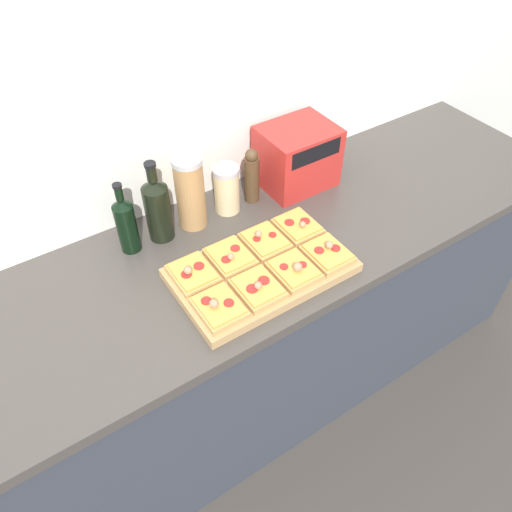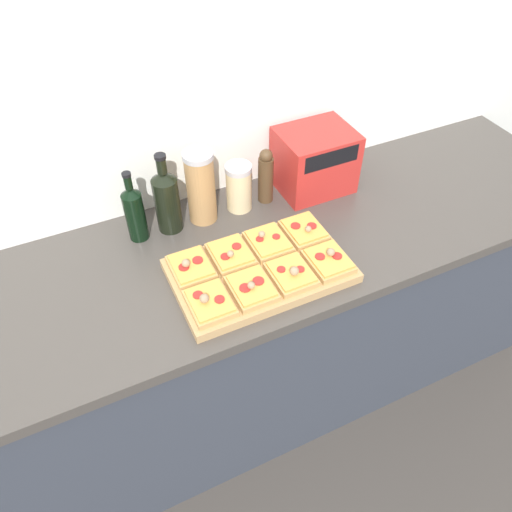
{
  "view_description": "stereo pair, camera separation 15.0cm",
  "coord_description": "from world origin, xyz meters",
  "px_view_note": "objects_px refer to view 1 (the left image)",
  "views": [
    {
      "loc": [
        -0.58,
        -0.67,
        2.0
      ],
      "look_at": [
        0.01,
        0.22,
        0.94
      ],
      "focal_mm": 35.0,
      "sensor_mm": 36.0,
      "label": 1
    },
    {
      "loc": [
        -0.45,
        -0.74,
        2.0
      ],
      "look_at": [
        0.01,
        0.22,
        0.94
      ],
      "focal_mm": 35.0,
      "sensor_mm": 36.0,
      "label": 2
    }
  ],
  "objects_px": {
    "grain_jar_short": "(227,189)",
    "pepper_mill": "(252,176)",
    "grain_jar_tall": "(190,192)",
    "wine_bottle": "(158,208)",
    "toaster_oven": "(297,156)",
    "olive_oil_bottle": "(126,224)",
    "cutting_board": "(261,270)"
  },
  "relations": [
    {
      "from": "grain_jar_short",
      "to": "pepper_mill",
      "type": "bearing_deg",
      "value": -0.0
    },
    {
      "from": "grain_jar_tall",
      "to": "grain_jar_short",
      "type": "xyz_separation_m",
      "value": [
        0.13,
        0.0,
        -0.04
      ]
    },
    {
      "from": "wine_bottle",
      "to": "toaster_oven",
      "type": "height_order",
      "value": "wine_bottle"
    },
    {
      "from": "olive_oil_bottle",
      "to": "grain_jar_tall",
      "type": "xyz_separation_m",
      "value": [
        0.22,
        0.0,
        0.03
      ]
    },
    {
      "from": "wine_bottle",
      "to": "grain_jar_short",
      "type": "bearing_deg",
      "value": 0.0
    },
    {
      "from": "wine_bottle",
      "to": "pepper_mill",
      "type": "distance_m",
      "value": 0.35
    },
    {
      "from": "wine_bottle",
      "to": "pepper_mill",
      "type": "relative_size",
      "value": 1.39
    },
    {
      "from": "olive_oil_bottle",
      "to": "wine_bottle",
      "type": "xyz_separation_m",
      "value": [
        0.11,
        0.0,
        0.01
      ]
    },
    {
      "from": "wine_bottle",
      "to": "pepper_mill",
      "type": "height_order",
      "value": "wine_bottle"
    },
    {
      "from": "olive_oil_bottle",
      "to": "pepper_mill",
      "type": "relative_size",
      "value": 1.23
    },
    {
      "from": "wine_bottle",
      "to": "toaster_oven",
      "type": "relative_size",
      "value": 1.02
    },
    {
      "from": "cutting_board",
      "to": "grain_jar_tall",
      "type": "height_order",
      "value": "grain_jar_tall"
    },
    {
      "from": "cutting_board",
      "to": "wine_bottle",
      "type": "distance_m",
      "value": 0.38
    },
    {
      "from": "wine_bottle",
      "to": "grain_jar_tall",
      "type": "relative_size",
      "value": 1.1
    },
    {
      "from": "pepper_mill",
      "to": "wine_bottle",
      "type": "bearing_deg",
      "value": 180.0
    },
    {
      "from": "grain_jar_tall",
      "to": "grain_jar_short",
      "type": "relative_size",
      "value": 1.51
    },
    {
      "from": "olive_oil_bottle",
      "to": "toaster_oven",
      "type": "height_order",
      "value": "olive_oil_bottle"
    },
    {
      "from": "wine_bottle",
      "to": "cutting_board",
      "type": "bearing_deg",
      "value": -61.27
    },
    {
      "from": "grain_jar_tall",
      "to": "toaster_oven",
      "type": "relative_size",
      "value": 0.93
    },
    {
      "from": "cutting_board",
      "to": "toaster_oven",
      "type": "xyz_separation_m",
      "value": [
        0.37,
        0.32,
        0.1
      ]
    },
    {
      "from": "pepper_mill",
      "to": "cutting_board",
      "type": "bearing_deg",
      "value": -118.49
    },
    {
      "from": "olive_oil_bottle",
      "to": "pepper_mill",
      "type": "xyz_separation_m",
      "value": [
        0.46,
        0.0,
        -0.0
      ]
    },
    {
      "from": "cutting_board",
      "to": "grain_jar_short",
      "type": "relative_size",
      "value": 3.07
    },
    {
      "from": "olive_oil_bottle",
      "to": "pepper_mill",
      "type": "bearing_deg",
      "value": 0.0
    },
    {
      "from": "olive_oil_bottle",
      "to": "grain_jar_short",
      "type": "height_order",
      "value": "olive_oil_bottle"
    },
    {
      "from": "grain_jar_tall",
      "to": "pepper_mill",
      "type": "distance_m",
      "value": 0.24
    },
    {
      "from": "olive_oil_bottle",
      "to": "grain_jar_short",
      "type": "relative_size",
      "value": 1.47
    },
    {
      "from": "grain_jar_short",
      "to": "grain_jar_tall",
      "type": "bearing_deg",
      "value": -180.0
    },
    {
      "from": "wine_bottle",
      "to": "olive_oil_bottle",
      "type": "bearing_deg",
      "value": 180.0
    },
    {
      "from": "olive_oil_bottle",
      "to": "wine_bottle",
      "type": "relative_size",
      "value": 0.89
    },
    {
      "from": "wine_bottle",
      "to": "toaster_oven",
      "type": "distance_m",
      "value": 0.54
    },
    {
      "from": "toaster_oven",
      "to": "grain_jar_tall",
      "type": "bearing_deg",
      "value": 179.73
    }
  ]
}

